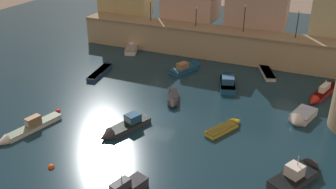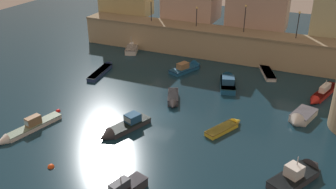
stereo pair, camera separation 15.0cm
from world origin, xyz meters
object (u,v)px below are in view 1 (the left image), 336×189
object	(u,v)px
moored_boat_5	(26,130)
mooring_buoy_0	(58,112)
moored_boat_4	(103,70)
quay_lamp_1	(196,13)
quay_lamp_3	(298,20)
moored_boat_1	(265,70)
moored_boat_11	(132,48)
moored_boat_13	(301,173)
moored_boat_2	(227,81)
moored_boat_10	(301,117)
quay_lamp_0	(151,7)
moored_boat_0	(173,99)
moored_boat_12	(122,128)
quay_lamp_2	(245,14)
moored_boat_3	(322,93)
moored_boat_7	(227,126)
moored_boat_8	(189,67)
mooring_buoy_2	(51,167)

from	to	relation	value
moored_boat_5	mooring_buoy_0	bearing A→B (deg)	-167.95
moored_boat_4	mooring_buoy_0	size ratio (longest dim) A/B	13.23
quay_lamp_1	quay_lamp_3	xyz separation A→B (m)	(14.38, 0.00, 0.42)
moored_boat_1	moored_boat_4	distance (m)	22.29
quay_lamp_3	moored_boat_11	bearing A→B (deg)	-173.08
quay_lamp_3	moored_boat_13	size ratio (longest dim) A/B	0.61
moored_boat_2	moored_boat_10	xyz separation A→B (m)	(9.51, -5.81, -0.09)
quay_lamp_0	moored_boat_0	distance (m)	20.80
moored_boat_1	moored_boat_12	world-z (taller)	moored_boat_12
quay_lamp_2	moored_boat_3	size ratio (longest dim) A/B	0.55
quay_lamp_0	moored_boat_0	xyz separation A→B (m)	(10.89, -16.65, -6.08)
moored_boat_7	moored_boat_10	world-z (taller)	moored_boat_10
quay_lamp_3	moored_boat_2	bearing A→B (deg)	-125.09
quay_lamp_3	moored_boat_7	bearing A→B (deg)	-100.48
quay_lamp_2	moored_boat_8	bearing A→B (deg)	-131.01
moored_boat_2	quay_lamp_1	bearing A→B (deg)	22.27
moored_boat_4	mooring_buoy_2	distance (m)	21.60
moored_boat_3	moored_boat_1	bearing A→B (deg)	-107.08
moored_boat_10	quay_lamp_3	bearing A→B (deg)	-152.70
quay_lamp_2	moored_boat_2	distance (m)	11.34
quay_lamp_2	moored_boat_2	bearing A→B (deg)	-86.44
moored_boat_5	quay_lamp_2	bearing A→B (deg)	165.97
mooring_buoy_0	moored_boat_7	bearing A→B (deg)	12.45
moored_boat_13	moored_boat_8	bearing A→B (deg)	70.76
quay_lamp_1	quay_lamp_3	distance (m)	14.39
moored_boat_13	moored_boat_2	bearing A→B (deg)	62.44
quay_lamp_3	moored_boat_8	size ratio (longest dim) A/B	0.64
moored_boat_13	mooring_buoy_2	distance (m)	20.91
quay_lamp_0	moored_boat_7	bearing A→B (deg)	-47.51
quay_lamp_0	moored_boat_4	world-z (taller)	quay_lamp_0
moored_boat_11	mooring_buoy_0	bearing A→B (deg)	165.32
moored_boat_0	moored_boat_11	xyz separation A→B (m)	(-12.90, 13.75, 0.02)
quay_lamp_1	moored_boat_8	xyz separation A→B (m)	(1.49, -6.56, -5.93)
moored_boat_4	moored_boat_8	xyz separation A→B (m)	(10.52, 5.42, 0.08)
moored_boat_11	quay_lamp_0	bearing A→B (deg)	-55.54
moored_boat_1	moored_boat_11	size ratio (longest dim) A/B	1.40
moored_boat_13	mooring_buoy_2	xyz separation A→B (m)	(-19.64, -7.18, -0.46)
moored_boat_8	moored_boat_12	xyz separation A→B (m)	(-0.18, -17.97, 0.05)
moored_boat_10	mooring_buoy_2	bearing A→B (deg)	-31.18
quay_lamp_3	quay_lamp_0	bearing A→B (deg)	180.00
quay_lamp_1	moored_boat_4	distance (m)	16.16
quay_lamp_2	moored_boat_7	bearing A→B (deg)	-79.97
moored_boat_13	quay_lamp_1	bearing A→B (deg)	64.59
quay_lamp_3	moored_boat_3	xyz separation A→B (m)	(4.54, -8.19, -6.29)
moored_boat_5	moored_boat_10	world-z (taller)	moored_boat_5
quay_lamp_1	quay_lamp_2	xyz separation A→B (m)	(7.20, 0.00, 0.54)
moored_boat_4	mooring_buoy_2	world-z (taller)	moored_boat_4
moored_boat_13	moored_boat_5	bearing A→B (deg)	126.42
moored_boat_2	moored_boat_4	distance (m)	17.00
moored_boat_11	moored_boat_12	size ratio (longest dim) A/B	0.73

